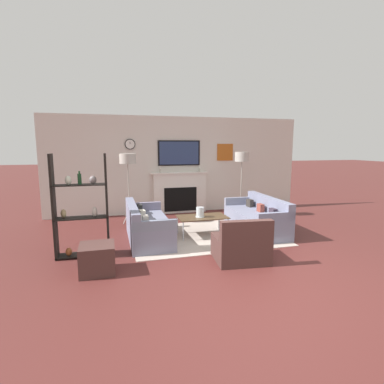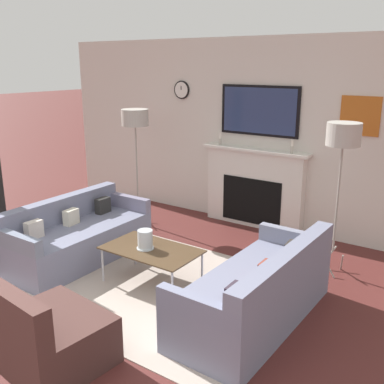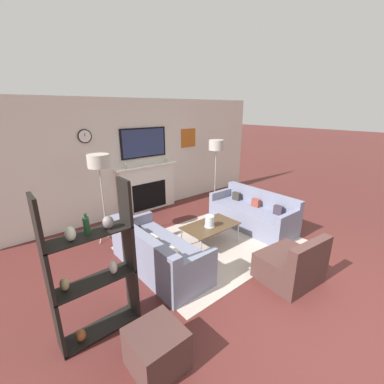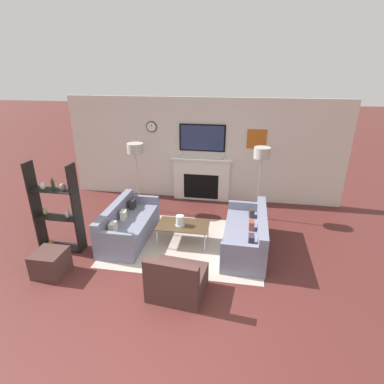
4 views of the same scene
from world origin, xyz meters
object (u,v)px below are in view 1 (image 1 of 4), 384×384
object	(u,v)px
couch_right	(257,219)
ottoman	(97,259)
hurricane_candle	(200,213)
floor_lamp_left	(128,160)
couch_left	(147,227)
coffee_table	(202,218)
floor_lamp_right	(242,158)
shelf_unit	(81,208)
armchair	(241,246)

from	to	relation	value
couch_right	ottoman	xyz separation A→B (m)	(-3.35, -1.37, -0.07)
hurricane_candle	ottoman	xyz separation A→B (m)	(-2.02, -1.35, -0.29)
floor_lamp_left	ottoman	distance (m)	3.16
couch_left	coffee_table	xyz separation A→B (m)	(1.18, 0.01, 0.11)
hurricane_candle	floor_lamp_left	size ratio (longest dim) A/B	0.12
couch_right	coffee_table	xyz separation A→B (m)	(-1.27, 0.01, 0.11)
floor_lamp_right	ottoman	xyz separation A→B (m)	(-3.60, -2.79, -1.36)
floor_lamp_right	shelf_unit	size ratio (longest dim) A/B	0.98
floor_lamp_right	floor_lamp_left	bearing A→B (deg)	180.00
armchair	ottoman	world-z (taller)	armchair
couch_left	armchair	bearing A→B (deg)	-47.82
shelf_unit	floor_lamp_right	bearing A→B (deg)	27.33
armchair	shelf_unit	bearing A→B (deg)	159.83
floor_lamp_right	ottoman	bearing A→B (deg)	-142.25
shelf_unit	couch_left	bearing A→B (deg)	26.53
couch_right	hurricane_candle	bearing A→B (deg)	-179.07
coffee_table	ottoman	distance (m)	2.50
armchair	floor_lamp_left	size ratio (longest dim) A/B	0.53
armchair	ottoman	bearing A→B (deg)	176.29
shelf_unit	floor_lamp_left	bearing A→B (deg)	65.33
floor_lamp_left	ottoman	xyz separation A→B (m)	(-0.65, -2.79, -1.34)
couch_left	floor_lamp_right	bearing A→B (deg)	27.67
armchair	hurricane_candle	distance (m)	1.54
couch_right	floor_lamp_left	xyz separation A→B (m)	(-2.70, 1.42, 1.28)
couch_left	floor_lamp_left	size ratio (longest dim) A/B	1.06
hurricane_candle	floor_lamp_right	world-z (taller)	floor_lamp_right
armchair	shelf_unit	xyz separation A→B (m)	(-2.55, 0.94, 0.59)
armchair	hurricane_candle	xyz separation A→B (m)	(-0.26, 1.50, 0.26)
hurricane_candle	armchair	bearing A→B (deg)	-80.27
couch_left	ottoman	size ratio (longest dim) A/B	3.55
hurricane_candle	couch_right	bearing A→B (deg)	0.93
floor_lamp_left	shelf_unit	bearing A→B (deg)	-114.67
coffee_table	floor_lamp_right	world-z (taller)	floor_lamp_right
armchair	coffee_table	bearing A→B (deg)	97.41
couch_right	coffee_table	world-z (taller)	couch_right
couch_left	floor_lamp_left	world-z (taller)	floor_lamp_left
coffee_table	floor_lamp_left	world-z (taller)	floor_lamp_left
armchair	shelf_unit	size ratio (longest dim) A/B	0.51
couch_right	couch_left	bearing A→B (deg)	179.98
couch_right	armchair	bearing A→B (deg)	-125.30
armchair	floor_lamp_right	xyz separation A→B (m)	(1.33, 2.94, 1.32)
hurricane_candle	ottoman	world-z (taller)	hurricane_candle
couch_left	floor_lamp_left	bearing A→B (deg)	100.05
hurricane_candle	ottoman	size ratio (longest dim) A/B	0.41
coffee_table	floor_lamp_left	distance (m)	2.32
couch_left	ottoman	world-z (taller)	couch_left
floor_lamp_right	shelf_unit	distance (m)	4.42
coffee_table	floor_lamp_left	bearing A→B (deg)	135.38
hurricane_candle	floor_lamp_right	bearing A→B (deg)	42.29
couch_left	hurricane_candle	distance (m)	1.14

